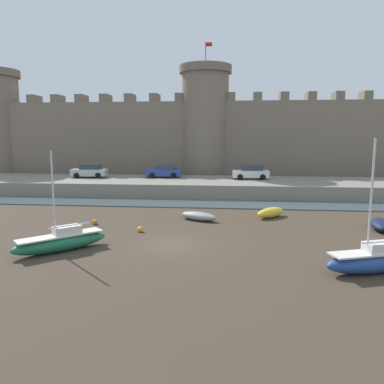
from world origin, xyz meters
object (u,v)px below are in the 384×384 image
mooring_buoy_mid_mud (140,229)px  sailboat_foreground_right (61,241)px  mooring_buoy_near_channel (95,222)px  car_quay_centre_east (90,171)px  rowboat_foreground_left (380,224)px  sailboat_foreground_centre (371,260)px  rowboat_near_channel_left (271,212)px  car_quay_centre_west (251,172)px  car_quay_west (164,171)px  rowboat_midflat_right (198,216)px

mooring_buoy_mid_mud → sailboat_foreground_right: bearing=-126.5°
mooring_buoy_near_channel → car_quay_centre_east: 18.80m
rowboat_foreground_left → mooring_buoy_near_channel: (-19.96, -0.54, -0.20)m
sailboat_foreground_centre → car_quay_centre_east: sailboat_foreground_centre is taller
sailboat_foreground_centre → car_quay_centre_east: bearing=132.6°
rowboat_near_channel_left → car_quay_centre_east: (-19.89, 13.63, 1.84)m
sailboat_foreground_centre → rowboat_near_channel_left: size_ratio=2.30×
mooring_buoy_near_channel → mooring_buoy_mid_mud: (3.77, -1.77, 0.00)m
rowboat_near_channel_left → mooring_buoy_mid_mud: size_ratio=7.03×
car_quay_centre_west → car_quay_west: size_ratio=1.00×
rowboat_near_channel_left → car_quay_west: bearing=127.0°
rowboat_near_channel_left → car_quay_centre_east: size_ratio=0.64×
rowboat_near_channel_left → car_quay_centre_west: size_ratio=0.64×
rowboat_near_channel_left → sailboat_foreground_right: 16.01m
rowboat_near_channel_left → mooring_buoy_mid_mud: 10.64m
rowboat_near_channel_left → car_quay_west: 18.54m
mooring_buoy_near_channel → mooring_buoy_mid_mud: size_ratio=0.99×
mooring_buoy_mid_mud → rowboat_near_channel_left: bearing=30.9°
mooring_buoy_near_channel → car_quay_centre_east: size_ratio=0.09×
rowboat_foreground_left → car_quay_centre_west: 18.89m
mooring_buoy_near_channel → mooring_buoy_mid_mud: bearing=-25.1°
rowboat_foreground_left → rowboat_near_channel_left: 7.73m
sailboat_foreground_centre → rowboat_near_channel_left: sailboat_foreground_centre is taller
mooring_buoy_near_channel → mooring_buoy_mid_mud: 4.16m
car_quay_centre_east → car_quay_west: (8.78, 1.09, 0.00)m
rowboat_near_channel_left → rowboat_foreground_left: bearing=-24.2°
sailboat_foreground_right → car_quay_centre_east: bearing=107.4°
car_quay_centre_east → rowboat_near_channel_left: bearing=-34.4°
sailboat_foreground_centre → car_quay_centre_east: 34.49m
car_quay_centre_west → rowboat_midflat_right: bearing=-107.0°
sailboat_foreground_centre → mooring_buoy_near_channel: bearing=153.8°
sailboat_foreground_centre → car_quay_centre_east: size_ratio=1.48×
sailboat_foreground_right → car_quay_west: size_ratio=1.32×
sailboat_foreground_right → mooring_buoy_near_channel: size_ratio=14.57×
rowboat_near_channel_left → car_quay_centre_west: (-0.85, 13.89, 1.84)m
car_quay_centre_east → car_quay_centre_west: size_ratio=1.00×
rowboat_midflat_right → mooring_buoy_near_channel: (-7.34, -2.17, -0.15)m
sailboat_foreground_centre → mooring_buoy_mid_mud: bearing=153.4°
rowboat_near_channel_left → mooring_buoy_mid_mud: rowboat_near_channel_left is taller
mooring_buoy_near_channel → sailboat_foreground_right: bearing=-86.3°
rowboat_foreground_left → car_quay_centre_east: 31.80m
car_quay_centre_east → rowboat_foreground_left: bearing=-31.9°
car_quay_centre_east → car_quay_centre_west: same height
rowboat_midflat_right → sailboat_foreground_right: bearing=-129.3°
mooring_buoy_near_channel → mooring_buoy_mid_mud: mooring_buoy_mid_mud is taller
car_quay_west → rowboat_midflat_right: bearing=-71.1°
sailboat_foreground_centre → rowboat_near_channel_left: bearing=106.2°
rowboat_near_channel_left → rowboat_midflat_right: bearing=-164.6°
mooring_buoy_near_channel → car_quay_centre_east: car_quay_centre_east is taller
rowboat_foreground_left → mooring_buoy_mid_mud: rowboat_foreground_left is taller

